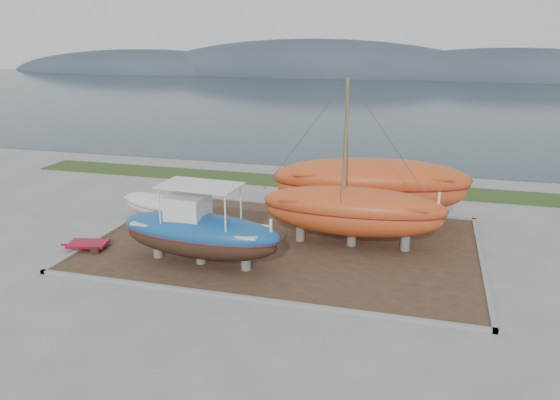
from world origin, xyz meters
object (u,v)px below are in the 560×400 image
(orange_bare_hull, at_px, (370,192))
(blue_caique, at_px, (200,225))
(white_dinghy, at_px, (155,208))
(red_trailer, at_px, (88,246))
(orange_sailboat, at_px, (355,165))

(orange_bare_hull, bearing_deg, blue_caique, -139.11)
(white_dinghy, bearing_deg, red_trailer, -81.14)
(red_trailer, bearing_deg, blue_caique, -13.42)
(red_trailer, bearing_deg, white_dinghy, 65.61)
(orange_sailboat, height_order, red_trailer, orange_sailboat)
(blue_caique, relative_size, orange_bare_hull, 0.72)
(white_dinghy, distance_m, orange_bare_hull, 11.75)
(blue_caique, bearing_deg, red_trailer, -177.79)
(orange_bare_hull, xyz_separation_m, red_trailer, (-12.42, -7.44, -1.59))
(white_dinghy, xyz_separation_m, red_trailer, (-1.03, -4.73, -0.55))
(blue_caique, xyz_separation_m, orange_bare_hull, (6.56, 7.58, -0.09))
(red_trailer, bearing_deg, orange_bare_hull, 18.86)
(orange_sailboat, bearing_deg, white_dinghy, 174.12)
(orange_sailboat, height_order, orange_bare_hull, orange_sailboat)
(white_dinghy, relative_size, orange_sailboat, 0.51)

